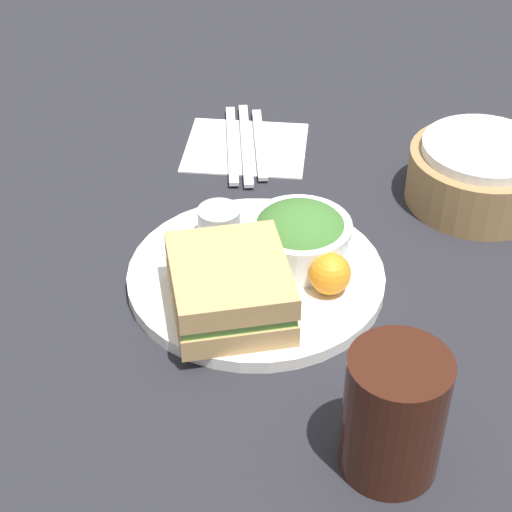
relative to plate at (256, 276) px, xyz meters
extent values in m
plane|color=#232328|center=(0.00, 0.00, -0.01)|extent=(4.00, 4.00, 0.00)
cylinder|color=white|center=(0.00, 0.00, 0.00)|extent=(0.27, 0.27, 0.01)
cube|color=tan|center=(0.06, -0.02, 0.02)|extent=(0.15, 0.14, 0.02)
cube|color=#6BB24C|center=(0.06, -0.02, 0.04)|extent=(0.15, 0.14, 0.01)
cube|color=tan|center=(0.06, -0.02, 0.05)|extent=(0.15, 0.14, 0.02)
cylinder|color=white|center=(-0.03, 0.04, 0.03)|extent=(0.11, 0.11, 0.04)
ellipsoid|color=#3D702D|center=(-0.03, 0.04, 0.04)|extent=(0.10, 0.10, 0.05)
cylinder|color=#B7B7BC|center=(-0.05, -0.05, 0.03)|extent=(0.05, 0.05, 0.04)
sphere|color=orange|center=(0.02, 0.08, 0.03)|extent=(0.04, 0.04, 0.04)
cylinder|color=#38190F|center=(0.22, 0.13, 0.05)|extent=(0.08, 0.08, 0.12)
cylinder|color=#997547|center=(-0.18, 0.24, 0.03)|extent=(0.17, 0.17, 0.06)
cylinder|color=white|center=(-0.18, 0.24, 0.06)|extent=(0.14, 0.14, 0.01)
cube|color=white|center=(-0.27, -0.04, -0.01)|extent=(0.14, 0.16, 0.00)
cube|color=silver|center=(-0.27, -0.06, 0.00)|extent=(0.19, 0.04, 0.01)
cube|color=silver|center=(-0.27, -0.04, 0.00)|extent=(0.20, 0.04, 0.01)
cube|color=silver|center=(-0.27, -0.02, 0.00)|extent=(0.17, 0.04, 0.01)
camera|label=1|loc=(0.69, 0.07, 0.57)|focal=60.00mm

